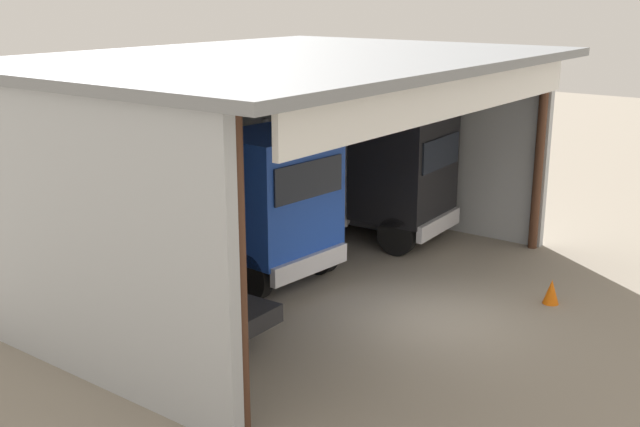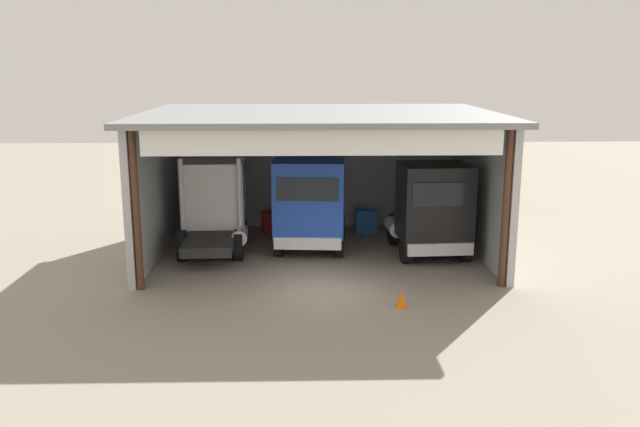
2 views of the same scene
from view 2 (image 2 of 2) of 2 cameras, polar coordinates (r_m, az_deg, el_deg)
The scene contains 8 objects.
ground_plane at distance 21.46m, azimuth 0.20°, elevation -6.49°, with size 80.00×80.00×0.00m, color gray.
workshop_shed at distance 25.57m, azimuth -0.12°, elevation 5.06°, with size 12.74×9.45×5.35m.
truck_white_right_bay at distance 25.81m, azimuth -9.04°, elevation 0.78°, with size 2.62×4.77×3.69m.
truck_blue_left_bay at distance 25.17m, azimuth -0.90°, elevation 0.92°, with size 2.83×4.59×3.67m.
truck_black_yard_outside at distance 24.90m, azimuth 9.48°, elevation 0.39°, with size 2.82×5.17×3.54m.
oil_drum at distance 28.47m, azimuth -4.43°, elevation -0.71°, with size 0.58×0.58×0.91m, color #B21E19.
tool_cart at distance 28.38m, azimuth 3.95°, elevation -0.65°, with size 0.90×0.60×1.00m, color #1E59A5.
traffic_cone at distance 19.96m, azimuth 6.97°, elevation -7.26°, with size 0.36×0.36×0.56m, color orange.
Camera 2 is at (-0.58, -20.25, 7.10)m, focal length 37.38 mm.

